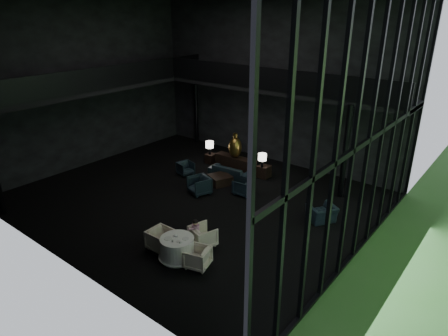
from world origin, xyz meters
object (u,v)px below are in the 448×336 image
Objects in this scene: bronze_urn at (235,147)px; table_lamp_left at (210,145)px; window_armchair at (322,212)px; lounge_armchair_west at (186,168)px; dining_chair_north at (203,235)px; console at (235,164)px; sofa at (230,170)px; dining_chair_east at (197,257)px; side_table_right at (264,172)px; dining_chair_west at (161,238)px; side_table_left at (211,158)px; dining_table at (177,250)px; child at (196,227)px; lounge_armchair_east at (243,186)px; table_lamp_right at (262,158)px; lounge_armchair_south at (199,184)px; coffee_table at (220,180)px.

bronze_urn is 1.62m from table_lamp_left.
bronze_urn is 6.01m from window_armchair.
dining_chair_north reaches higher than lounge_armchair_west.
sofa is (0.36, -0.90, 0.05)m from console.
lounge_armchair_west is (-1.55, -1.95, -0.03)m from console.
sofa is 5.36m from window_armchair.
window_armchair is at bearing -15.16° from table_lamp_left.
table_lamp_left is at bearing -178.55° from bronze_urn.
dining_chair_east is at bearing -52.23° from table_lamp_left.
dining_chair_west is (0.62, -7.24, 0.11)m from side_table_right.
window_armchair is (7.16, -0.08, 0.06)m from lounge_armchair_west.
dining_chair_west is (-3.39, -5.08, 0.02)m from window_armchair.
dining_table is (4.64, -7.15, 0.08)m from side_table_left.
window_armchair is at bearing -19.57° from bronze_urn.
bronze_urn is 1.25m from sofa.
dining_chair_north is 1.48× the size of child.
bronze_urn is 2.62m from lounge_armchair_west.
side_table_left is 4.03m from lounge_armchair_east.
table_lamp_right is 0.33× the size of sofa.
table_lamp_left is at bearing -176.40° from side_table_right.
table_lamp_right is 2.06m from lounge_armchair_east.
table_lamp_right is (0.00, -0.19, 0.77)m from side_table_right.
lounge_armchair_south reaches higher than sofa.
lounge_armchair_west is at bearing 23.71° from sofa.
window_armchair is (3.69, -0.05, 0.01)m from lounge_armchair_east.
lounge_armchair_south reaches higher than dining_chair_west.
sofa is at bearing 16.48° from dining_chair_west.
table_lamp_right reaches higher than dining_table.
bronze_urn reaches higher than side_table_left.
table_lamp_right is 1.64m from sofa.
table_lamp_right reaches higher than child.
child is at bearing 1.17° from window_armchair.
table_lamp_left is at bearing -53.26° from child.
coffee_table is at bearing -60.22° from child.
table_lamp_right is at bearing -77.14° from child.
console is at bearing -77.20° from window_armchair.
lounge_armchair_west is at bearing -93.46° from lounge_armchair_east.
table_lamp_right is 3.75m from lounge_armchair_west.
dining_chair_west is at bearing -85.13° from side_table_right.
child is (1.41, -6.20, -0.33)m from table_lamp_right.
table_lamp_right is at bearing 55.25° from coffee_table.
side_table_right is (1.60, 0.16, -0.93)m from bronze_urn.
dining_chair_north is (1.58, -6.20, 0.12)m from side_table_right.
side_table_left is 8.52m from dining_table.
table_lamp_left reaches higher than lounge_armchair_east.
table_lamp_left is at bearing 123.17° from dining_table.
table_lamp_right is at bearing -0.87° from side_table_left.
sofa reaches higher than side_table_left.
dining_table is at bearing -100.83° from dining_chair_east.
dining_chair_north is at bearing -26.12° from lounge_armchair_south.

